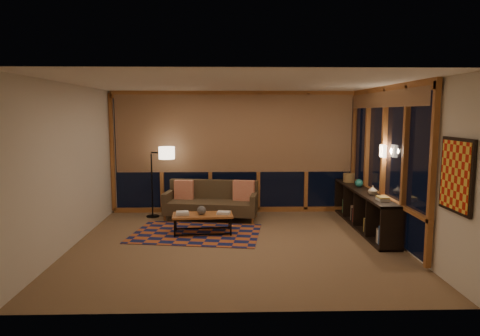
{
  "coord_description": "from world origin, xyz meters",
  "views": [
    {
      "loc": [
        -0.13,
        -7.05,
        2.23
      ],
      "look_at": [
        0.07,
        0.32,
        1.27
      ],
      "focal_mm": 32.0,
      "sensor_mm": 36.0,
      "label": 1
    }
  ],
  "objects_px": {
    "sofa": "(211,201)",
    "bookshelf": "(364,209)",
    "coffee_table": "(203,224)",
    "floor_lamp": "(152,182)"
  },
  "relations": [
    {
      "from": "sofa",
      "to": "bookshelf",
      "type": "distance_m",
      "value": 3.08
    },
    {
      "from": "sofa",
      "to": "coffee_table",
      "type": "height_order",
      "value": "sofa"
    },
    {
      "from": "floor_lamp",
      "to": "bookshelf",
      "type": "distance_m",
      "value": 4.39
    },
    {
      "from": "coffee_table",
      "to": "floor_lamp",
      "type": "bearing_deg",
      "value": 126.74
    },
    {
      "from": "floor_lamp",
      "to": "bookshelf",
      "type": "height_order",
      "value": "floor_lamp"
    },
    {
      "from": "floor_lamp",
      "to": "bookshelf",
      "type": "relative_size",
      "value": 0.51
    },
    {
      "from": "floor_lamp",
      "to": "bookshelf",
      "type": "bearing_deg",
      "value": 0.97
    },
    {
      "from": "sofa",
      "to": "coffee_table",
      "type": "xyz_separation_m",
      "value": [
        -0.11,
        -1.09,
        -0.21
      ]
    },
    {
      "from": "sofa",
      "to": "coffee_table",
      "type": "bearing_deg",
      "value": -86.89
    },
    {
      "from": "coffee_table",
      "to": "floor_lamp",
      "type": "xyz_separation_m",
      "value": [
        -1.16,
        1.34,
        0.58
      ]
    }
  ]
}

